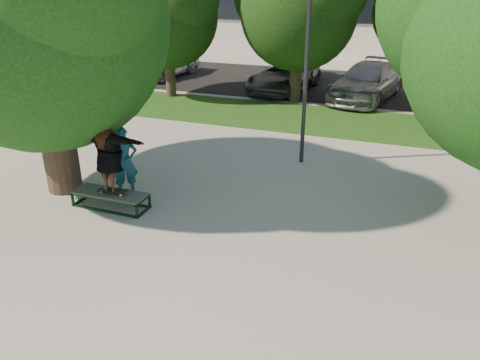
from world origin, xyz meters
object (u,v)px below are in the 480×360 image
at_px(car_silver_a, 165,61).
at_px(car_grey, 284,77).
at_px(car_dark, 299,66).
at_px(tree_left, 36,5).
at_px(bystander, 125,162).
at_px(car_silver_b, 367,82).
at_px(grind_box, 111,200).
at_px(lamppost, 307,52).

distance_m(car_silver_a, car_grey, 7.10).
distance_m(car_silver_a, car_dark, 7.24).
relative_size(car_silver_a, car_grey, 0.97).
bearing_deg(tree_left, bystander, 4.41).
xyz_separation_m(tree_left, car_silver_b, (6.15, 12.41, -3.65)).
distance_m(tree_left, car_silver_b, 14.32).
xyz_separation_m(bystander, car_silver_a, (-6.50, 13.76, -0.07)).
bearing_deg(bystander, car_grey, 47.41).
bearing_deg(car_silver_b, car_dark, 153.06).
bearing_deg(car_silver_b, tree_left, -104.81).
bearing_deg(grind_box, tree_left, 162.72).
relative_size(tree_left, grind_box, 3.95).
bearing_deg(car_silver_b, grind_box, -97.02).
relative_size(bystander, car_dark, 0.40).
relative_size(grind_box, car_grey, 0.37).
bearing_deg(lamppost, tree_left, -143.58).
relative_size(car_grey, car_silver_b, 0.92).
xyz_separation_m(car_dark, car_grey, (-0.08, -2.70, -0.05)).
xyz_separation_m(lamppost, bystander, (-3.50, -3.77, -2.27)).
xyz_separation_m(tree_left, car_grey, (2.29, 12.70, -3.74)).
xyz_separation_m(lamppost, car_dark, (-2.92, 11.50, -2.42)).
bearing_deg(grind_box, car_silver_b, 71.43).
bearing_deg(car_silver_a, car_dark, 19.06).
distance_m(car_grey, car_silver_b, 3.87).
height_order(lamppost, bystander, lamppost).
bearing_deg(car_silver_b, bystander, -97.99).
xyz_separation_m(grind_box, car_silver_a, (-6.50, 14.46, 0.62)).
height_order(grind_box, car_dark, car_dark).
relative_size(bystander, car_silver_a, 0.37).
xyz_separation_m(car_grey, car_silver_b, (3.85, -0.30, 0.09)).
distance_m(car_dark, car_silver_b, 4.82).
relative_size(grind_box, car_silver_b, 0.34).
height_order(tree_left, car_grey, tree_left).
distance_m(lamppost, bystander, 5.62).
relative_size(grind_box, car_silver_a, 0.38).
height_order(tree_left, bystander, tree_left).
bearing_deg(car_grey, grind_box, -85.31).
relative_size(tree_left, car_grey, 1.46).
height_order(tree_left, car_silver_a, tree_left).
bearing_deg(lamppost, car_grey, 108.83).
distance_m(lamppost, car_silver_b, 8.87).
xyz_separation_m(car_silver_a, car_grey, (7.00, -1.20, -0.13)).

